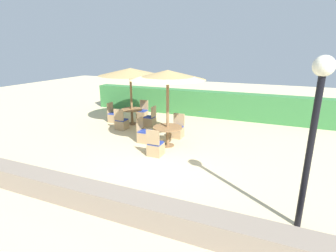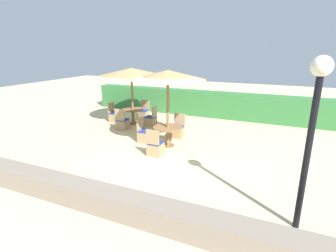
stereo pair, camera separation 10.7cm
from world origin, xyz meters
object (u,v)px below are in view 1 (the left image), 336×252
patio_chair_center_west (145,135)px  round_table_back_left (132,113)px  patio_chair_back_left_east (150,120)px  round_table_center (168,131)px  parasol_back_left (130,72)px  patio_chair_center_north (177,131)px  patio_chair_back_left_west (114,117)px  patio_chair_back_left_north (142,114)px  patio_chair_back_left_south (122,123)px  lamp_post (316,112)px  patio_chair_center_south (155,148)px  parasol_center (168,75)px

patio_chair_center_west → round_table_back_left: 2.60m
round_table_back_left → patio_chair_back_left_east: size_ratio=1.05×
round_table_center → parasol_back_left: size_ratio=0.37×
parasol_back_left → round_table_center: bearing=-36.9°
patio_chair_center_north → round_table_center: bearing=91.8°
patio_chair_back_left_east → patio_chair_back_left_west: bearing=92.1°
patio_chair_back_left_north → patio_chair_back_left_south: size_ratio=1.00×
patio_chair_back_left_north → lamp_post: bearing=138.3°
patio_chair_back_left_north → patio_chair_center_south: bearing=123.6°
patio_chair_back_left_west → patio_chair_back_left_north: size_ratio=1.00×
patio_chair_center_west → patio_chair_back_left_south: (-1.68, 1.04, 0.00)m
round_table_center → lamp_post: bearing=-36.6°
patio_chair_center_west → parasol_back_left: 3.35m
patio_chair_back_left_north → round_table_back_left: bearing=88.9°
patio_chair_center_north → round_table_back_left: patio_chair_center_north is taller
patio_chair_center_south → patio_chair_back_left_north: (-2.61, 3.93, 0.00)m
patio_chair_center_north → patio_chair_center_south: 1.99m
patio_chair_back_left_west → parasol_back_left: bearing=93.5°
patio_chair_center_west → patio_chair_back_left_north: bearing=-150.3°
lamp_post → patio_chair_back_left_east: bearing=139.1°
lamp_post → round_table_back_left: 8.69m
patio_chair_back_left_south → patio_chair_center_south: bearing=-37.9°
parasol_center → patio_chair_center_south: 2.48m
lamp_post → patio_chair_back_left_north: size_ratio=3.57×
lamp_post → patio_chair_center_north: size_ratio=3.57×
patio_chair_center_west → patio_chair_center_north: bearing=136.6°
patio_chair_center_south → parasol_back_left: size_ratio=0.33×
round_table_back_left → patio_chair_back_left_west: patio_chair_back_left_west is taller
parasol_back_left → patio_chair_back_left_east: 2.33m
patio_chair_center_north → patio_chair_back_left_east: same height
round_table_center → round_table_back_left: 3.32m
patio_chair_center_west → round_table_back_left: (-1.69, 1.95, 0.28)m
round_table_center → patio_chair_center_south: (-0.03, -0.96, -0.30)m
round_table_center → patio_chair_back_left_west: 4.12m
parasol_center → patio_chair_center_north: bearing=91.8°
lamp_post → round_table_center: 5.48m
patio_chair_center_west → patio_chair_back_left_south: 1.98m
patio_chair_center_south → patio_chair_back_left_east: same height
parasol_back_left → round_table_back_left: parasol_back_left is taller
patio_chair_back_left_west → patio_chair_back_left_north: (0.99, 1.03, 0.00)m
round_table_back_left → patio_chair_back_left_south: size_ratio=1.05×
lamp_post → patio_chair_center_west: lamp_post is taller
lamp_post → patio_chair_center_north: lamp_post is taller
patio_chair_back_left_north → parasol_center: bearing=131.6°
parasol_back_left → patio_chair_center_west: bearing=-49.2°
round_table_back_left → patio_chair_center_south: bearing=-48.4°
patio_chair_back_left_north → patio_chair_center_north: bearing=143.4°
round_table_center → patio_chair_back_left_north: patio_chair_back_left_north is taller
patio_chair_center_south → patio_chair_back_left_west: same height
parasol_center → patio_chair_back_left_south: 3.66m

